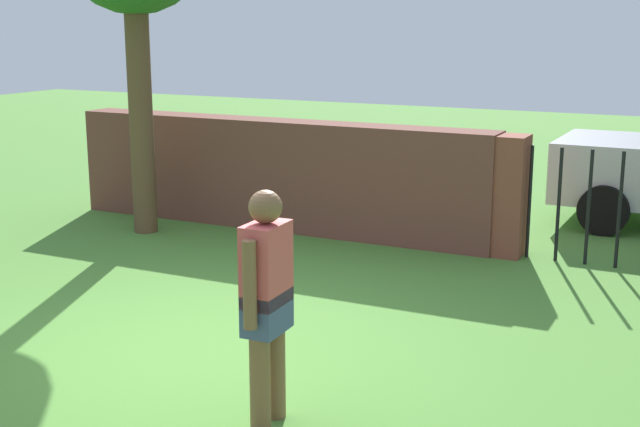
# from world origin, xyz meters

# --- Properties ---
(ground_plane) EXTENTS (40.00, 40.00, 0.00)m
(ground_plane) POSITION_xyz_m (0.00, 0.00, 0.00)
(ground_plane) COLOR #4C8433
(brick_wall) EXTENTS (5.83, 0.50, 1.42)m
(brick_wall) POSITION_xyz_m (-1.50, 4.09, 0.71)
(brick_wall) COLOR brown
(brick_wall) RESTS_ON ground
(person) EXTENTS (0.23, 0.54, 1.62)m
(person) POSITION_xyz_m (1.17, -0.86, 0.90)
(person) COLOR brown
(person) RESTS_ON ground
(fence_gate) EXTENTS (2.61, 0.44, 1.40)m
(fence_gate) POSITION_xyz_m (2.60, 4.09, 0.70)
(fence_gate) COLOR brown
(fence_gate) RESTS_ON ground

